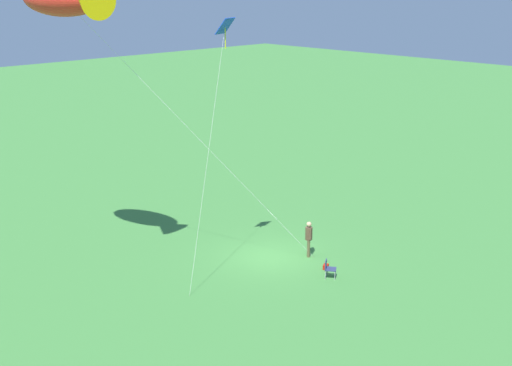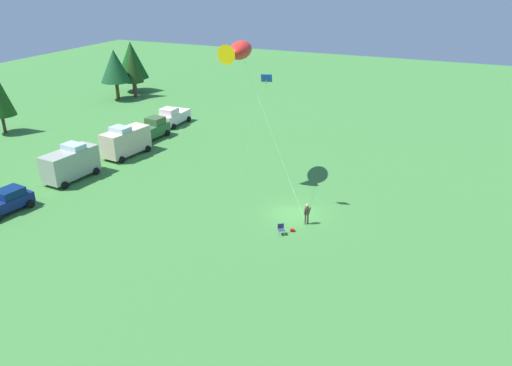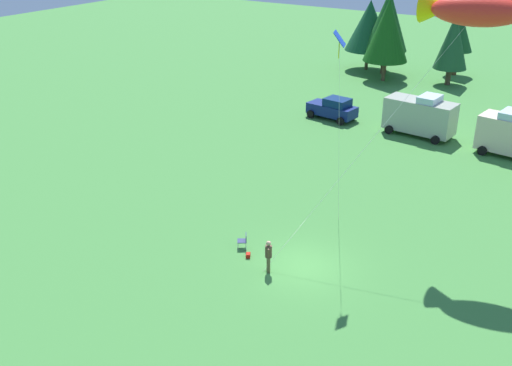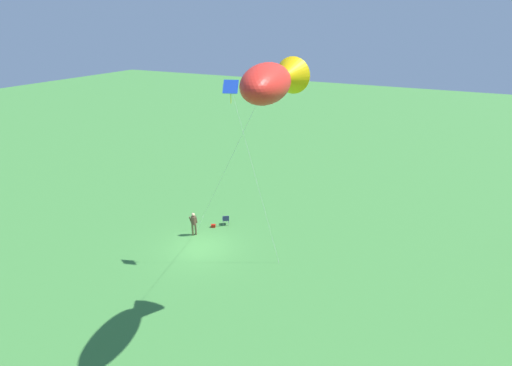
# 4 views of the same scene
# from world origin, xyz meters

# --- Properties ---
(ground_plane) EXTENTS (160.00, 160.00, 0.00)m
(ground_plane) POSITION_xyz_m (0.00, 0.00, 0.00)
(ground_plane) COLOR #3E7F38
(person_kite_flyer) EXTENTS (0.51, 0.54, 1.74)m
(person_kite_flyer) POSITION_xyz_m (-1.26, -1.41, 1.02)
(person_kite_flyer) COLOR brown
(person_kite_flyer) RESTS_ON ground
(folding_chair) EXTENTS (0.67, 0.67, 0.82)m
(folding_chair) POSITION_xyz_m (-3.57, -0.15, 0.49)
(folding_chair) COLOR navy
(folding_chair) RESTS_ON ground
(backpack_on_grass) EXTENTS (0.34, 0.39, 0.22)m
(backpack_on_grass) POSITION_xyz_m (-2.85, -0.81, 0.11)
(backpack_on_grass) COLOR #B31B0D
(backpack_on_grass) RESTS_ON ground
(car_navy_hatch) EXTENTS (4.39, 2.65, 1.89)m
(car_navy_hatch) POSITION_xyz_m (-9.08, 21.93, 0.95)
(car_navy_hatch) COLOR navy
(car_navy_hatch) RESTS_ON ground
(van_motorhome_grey) EXTENTS (5.58, 3.02, 3.34)m
(van_motorhome_grey) POSITION_xyz_m (-1.56, 21.96, 1.64)
(van_motorhome_grey) COLOR #A0A593
(van_motorhome_grey) RESTS_ON ground
(kite_large_fish) EXTENTS (8.88, 10.04, 12.86)m
(kite_large_fish) POSITION_xyz_m (4.54, 7.16, 12.05)
(kite_large_fish) COLOR red
(kite_large_fish) RESTS_ON ground
(kite_diamond_blue) EXTENTS (1.13, 3.34, 11.28)m
(kite_diamond_blue) POSITION_xyz_m (-0.00, 2.73, 10.54)
(kite_diamond_blue) COLOR blue
(kite_diamond_blue) RESTS_ON ground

